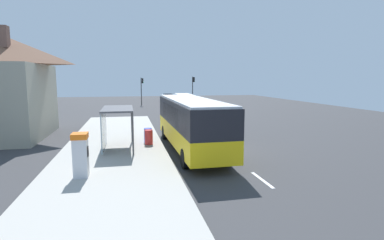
{
  "coord_description": "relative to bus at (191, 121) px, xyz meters",
  "views": [
    {
      "loc": [
        -5.49,
        -18.18,
        4.46
      ],
      "look_at": [
        -1.0,
        3.17,
        1.5
      ],
      "focal_mm": 28.73,
      "sensor_mm": 36.0,
      "label": 1
    }
  ],
  "objects": [
    {
      "name": "lane_stripe_seg_7",
      "position": [
        1.96,
        28.81,
        -1.84
      ],
      "size": [
        0.16,
        2.2,
        0.01
      ],
      "primitive_type": "cube",
      "color": "silver",
      "rests_on": "ground"
    },
    {
      "name": "recycling_bin_blue",
      "position": [
        -2.49,
        2.21,
        -1.19
      ],
      "size": [
        0.52,
        0.52,
        0.95
      ],
      "primitive_type": "cylinder",
      "color": "blue",
      "rests_on": "sidewalk_platform"
    },
    {
      "name": "lane_stripe_seg_3",
      "position": [
        1.96,
        8.81,
        -1.84
      ],
      "size": [
        0.16,
        2.2,
        0.01
      ],
      "primitive_type": "cube",
      "color": "silver",
      "rests_on": "ground"
    },
    {
      "name": "sedan_far",
      "position": [
        4.01,
        33.6,
        -1.05
      ],
      "size": [
        1.98,
        4.47,
        1.52
      ],
      "color": "#A51919",
      "rests_on": "ground"
    },
    {
      "name": "sedan_near",
      "position": [
        4.01,
        41.36,
        -1.05
      ],
      "size": [
        1.84,
        4.4,
        1.52
      ],
      "color": "navy",
      "rests_on": "ground"
    },
    {
      "name": "lane_stripe_seg_6",
      "position": [
        1.96,
        23.81,
        -1.84
      ],
      "size": [
        0.16,
        2.2,
        0.01
      ],
      "primitive_type": "cube",
      "color": "silver",
      "rests_on": "ground"
    },
    {
      "name": "bus_shelter",
      "position": [
        -4.7,
        0.73,
        0.25
      ],
      "size": [
        1.8,
        4.0,
        2.5
      ],
      "color": "#4C4C51",
      "rests_on": "sidewalk_platform"
    },
    {
      "name": "lane_stripe_seg_5",
      "position": [
        1.96,
        18.81,
        -1.84
      ],
      "size": [
        0.16,
        2.2,
        0.01
      ],
      "primitive_type": "cube",
      "color": "silver",
      "rests_on": "ground"
    },
    {
      "name": "ticket_machine",
      "position": [
        -5.84,
        -4.62,
        -0.67
      ],
      "size": [
        0.66,
        0.76,
        1.94
      ],
      "color": "silver",
      "rests_on": "sidewalk_platform"
    },
    {
      "name": "recycling_bin_red",
      "position": [
        -2.49,
        1.51,
        -1.19
      ],
      "size": [
        0.52,
        0.52,
        0.95
      ],
      "primitive_type": "cylinder",
      "color": "red",
      "rests_on": "sidewalk_platform"
    },
    {
      "name": "lane_stripe_seg_1",
      "position": [
        1.96,
        -1.19,
        -1.84
      ],
      "size": [
        0.16,
        2.2,
        0.01
      ],
      "primitive_type": "cube",
      "color": "silver",
      "rests_on": "ground"
    },
    {
      "name": "sidewalk_platform",
      "position": [
        -4.69,
        1.81,
        -1.75
      ],
      "size": [
        6.2,
        30.0,
        0.18
      ],
      "primitive_type": "cube",
      "color": "#ADAAA3",
      "rests_on": "ground"
    },
    {
      "name": "traffic_light_far_side",
      "position": [
        -1.38,
        33.75,
        1.22
      ],
      "size": [
        0.49,
        0.28,
        4.57
      ],
      "color": "#2D2D2D",
      "rests_on": "ground"
    },
    {
      "name": "lane_stripe_seg_2",
      "position": [
        1.96,
        3.81,
        -1.84
      ],
      "size": [
        0.16,
        2.2,
        0.01
      ],
      "primitive_type": "cube",
      "color": "silver",
      "rests_on": "ground"
    },
    {
      "name": "lane_stripe_seg_4",
      "position": [
        1.96,
        13.81,
        -1.84
      ],
      "size": [
        0.16,
        2.2,
        0.01
      ],
      "primitive_type": "cube",
      "color": "silver",
      "rests_on": "ground"
    },
    {
      "name": "bus",
      "position": [
        0.0,
        0.0,
        0.0
      ],
      "size": [
        2.66,
        11.04,
        3.21
      ],
      "color": "yellow",
      "rests_on": "ground"
    },
    {
      "name": "ground_plane",
      "position": [
        1.71,
        13.81,
        -1.86
      ],
      "size": [
        56.0,
        92.0,
        0.04
      ],
      "primitive_type": "cube",
      "color": "#38383A"
    },
    {
      "name": "lane_stripe_seg_0",
      "position": [
        1.96,
        -6.19,
        -1.84
      ],
      "size": [
        0.16,
        2.2,
        0.01
      ],
      "primitive_type": "cube",
      "color": "silver",
      "rests_on": "ground"
    },
    {
      "name": "white_van",
      "position": [
        3.91,
        23.83,
        -0.5
      ],
      "size": [
        2.1,
        5.23,
        2.3
      ],
      "color": "white",
      "rests_on": "ground"
    },
    {
      "name": "traffic_light_near_side",
      "position": [
        7.21,
        32.95,
        1.33
      ],
      "size": [
        0.49,
        0.28,
        4.75
      ],
      "color": "#2D2D2D",
      "rests_on": "ground"
    }
  ]
}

